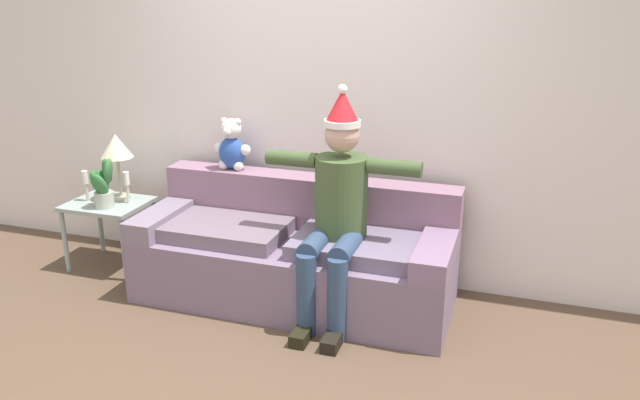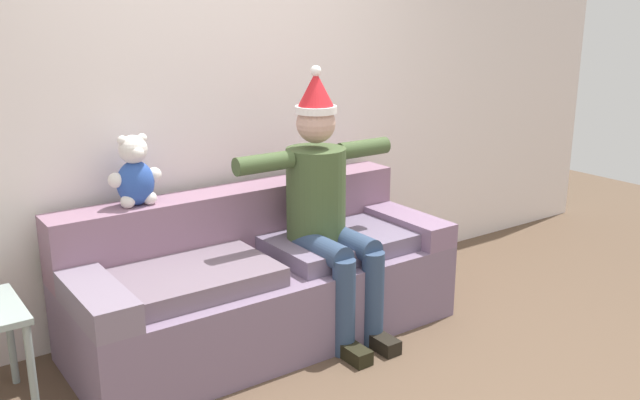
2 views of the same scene
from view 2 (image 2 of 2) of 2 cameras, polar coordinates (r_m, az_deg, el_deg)
back_wall at (r=4.15m, az=-8.91°, el=8.89°), size 7.00×0.10×2.70m
couch at (r=3.97m, az=-4.92°, el=-6.65°), size 2.16×0.86×0.81m
person_seated at (r=3.87m, az=0.48°, el=-0.20°), size 1.02×0.77×1.52m
teddy_bear at (r=3.75m, az=-15.00°, el=2.10°), size 0.29×0.17×0.38m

